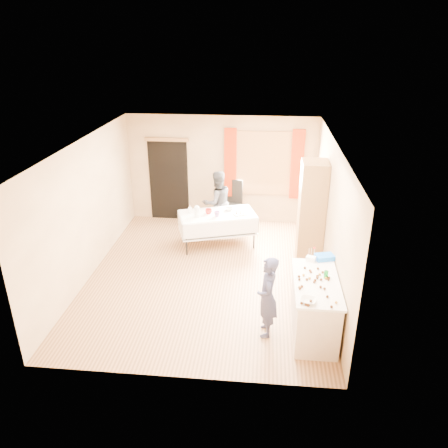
# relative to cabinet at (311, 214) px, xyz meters

# --- Properties ---
(floor) EXTENTS (4.50, 5.50, 0.02)m
(floor) POSITION_rel_cabinet_xyz_m (-1.99, -0.78, -1.07)
(floor) COLOR #9E7047
(floor) RESTS_ON ground
(ceiling) EXTENTS (4.50, 5.50, 0.02)m
(ceiling) POSITION_rel_cabinet_xyz_m (-1.99, -0.78, 1.55)
(ceiling) COLOR white
(ceiling) RESTS_ON floor
(wall_back) EXTENTS (4.50, 0.02, 2.60)m
(wall_back) POSITION_rel_cabinet_xyz_m (-1.99, 1.98, 0.24)
(wall_back) COLOR tan
(wall_back) RESTS_ON floor
(wall_front) EXTENTS (4.50, 0.02, 2.60)m
(wall_front) POSITION_rel_cabinet_xyz_m (-1.99, -3.54, 0.24)
(wall_front) COLOR tan
(wall_front) RESTS_ON floor
(wall_left) EXTENTS (0.02, 5.50, 2.60)m
(wall_left) POSITION_rel_cabinet_xyz_m (-4.25, -0.78, 0.24)
(wall_left) COLOR tan
(wall_left) RESTS_ON floor
(wall_right) EXTENTS (0.02, 5.50, 2.60)m
(wall_right) POSITION_rel_cabinet_xyz_m (0.27, -0.78, 0.24)
(wall_right) COLOR tan
(wall_right) RESTS_ON floor
(window_frame) EXTENTS (1.32, 0.06, 1.52)m
(window_frame) POSITION_rel_cabinet_xyz_m (-0.99, 1.94, 0.44)
(window_frame) COLOR olive
(window_frame) RESTS_ON wall_back
(window_pane) EXTENTS (1.20, 0.02, 1.40)m
(window_pane) POSITION_rel_cabinet_xyz_m (-0.99, 1.92, 0.44)
(window_pane) COLOR white
(window_pane) RESTS_ON wall_back
(curtain_left) EXTENTS (0.28, 0.06, 1.65)m
(curtain_left) POSITION_rel_cabinet_xyz_m (-1.77, 1.89, 0.44)
(curtain_left) COLOR #AC2203
(curtain_left) RESTS_ON wall_back
(curtain_right) EXTENTS (0.28, 0.06, 1.65)m
(curtain_right) POSITION_rel_cabinet_xyz_m (-0.21, 1.89, 0.44)
(curtain_right) COLOR #AC2203
(curtain_right) RESTS_ON wall_back
(doorway) EXTENTS (0.95, 0.04, 2.00)m
(doorway) POSITION_rel_cabinet_xyz_m (-3.29, 1.95, -0.06)
(doorway) COLOR black
(doorway) RESTS_ON floor
(door_lintel) EXTENTS (1.05, 0.06, 0.08)m
(door_lintel) POSITION_rel_cabinet_xyz_m (-3.29, 1.92, 0.96)
(door_lintel) COLOR olive
(door_lintel) RESTS_ON wall_back
(cabinet) EXTENTS (0.50, 0.60, 2.12)m
(cabinet) POSITION_rel_cabinet_xyz_m (0.00, 0.00, 0.00)
(cabinet) COLOR brown
(cabinet) RESTS_ON floor
(counter) EXTENTS (0.68, 1.44, 0.91)m
(counter) POSITION_rel_cabinet_xyz_m (-0.10, -2.33, -0.61)
(counter) COLOR beige
(counter) RESTS_ON floor
(party_table) EXTENTS (1.81, 1.30, 0.75)m
(party_table) POSITION_rel_cabinet_xyz_m (-1.93, 0.56, -0.61)
(party_table) COLOR black
(party_table) RESTS_ON floor
(chair) EXTENTS (0.56, 0.56, 1.11)m
(chair) POSITION_rel_cabinet_xyz_m (-1.74, 1.69, -0.73)
(chair) COLOR black
(chair) RESTS_ON floor
(girl) EXTENTS (0.50, 0.35, 1.33)m
(girl) POSITION_rel_cabinet_xyz_m (-0.83, -2.44, -0.39)
(girl) COLOR #232546
(girl) RESTS_ON floor
(woman) EXTENTS (1.23, 1.21, 1.49)m
(woman) POSITION_rel_cabinet_xyz_m (-2.01, 1.23, -0.31)
(woman) COLOR black
(woman) RESTS_ON floor
(soda_can) EXTENTS (0.08, 0.08, 0.12)m
(soda_can) POSITION_rel_cabinet_xyz_m (0.04, -2.21, -0.09)
(soda_can) COLOR #0D781E
(soda_can) RESTS_ON counter
(mixing_bowl) EXTENTS (0.33, 0.33, 0.05)m
(mixing_bowl) POSITION_rel_cabinet_xyz_m (-0.27, -2.89, -0.12)
(mixing_bowl) COLOR white
(mixing_bowl) RESTS_ON counter
(foam_block) EXTENTS (0.18, 0.15, 0.08)m
(foam_block) POSITION_rel_cabinet_xyz_m (-0.14, -1.69, -0.11)
(foam_block) COLOR white
(foam_block) RESTS_ON counter
(blue_basket) EXTENTS (0.34, 0.27, 0.08)m
(blue_basket) POSITION_rel_cabinet_xyz_m (0.09, -1.60, -0.11)
(blue_basket) COLOR blue
(blue_basket) RESTS_ON counter
(pitcher) EXTENTS (0.12, 0.12, 0.22)m
(pitcher) POSITION_rel_cabinet_xyz_m (-2.34, 0.34, -0.20)
(pitcher) COLOR silver
(pitcher) RESTS_ON party_table
(cup_red) EXTENTS (0.27, 0.27, 0.11)m
(cup_red) POSITION_rel_cabinet_xyz_m (-2.12, 0.53, -0.25)
(cup_red) COLOR red
(cup_red) RESTS_ON party_table
(cup_rainbow) EXTENTS (0.15, 0.15, 0.12)m
(cup_rainbow) POSITION_rel_cabinet_xyz_m (-1.92, 0.39, -0.25)
(cup_rainbow) COLOR red
(cup_rainbow) RESTS_ON party_table
(small_bowl) EXTENTS (0.33, 0.33, 0.05)m
(small_bowl) POSITION_rel_cabinet_xyz_m (-1.70, 0.77, -0.28)
(small_bowl) COLOR white
(small_bowl) RESTS_ON party_table
(pastry_tray) EXTENTS (0.34, 0.30, 0.02)m
(pastry_tray) POSITION_rel_cabinet_xyz_m (-1.44, 0.57, -0.30)
(pastry_tray) COLOR white
(pastry_tray) RESTS_ON party_table
(bottle) EXTENTS (0.12, 0.12, 0.17)m
(bottle) POSITION_rel_cabinet_xyz_m (-2.53, 0.54, -0.22)
(bottle) COLOR white
(bottle) RESTS_ON party_table
(cake_balls) EXTENTS (0.52, 1.09, 0.04)m
(cake_balls) POSITION_rel_cabinet_xyz_m (-0.14, -2.42, -0.13)
(cake_balls) COLOR #3F2314
(cake_balls) RESTS_ON counter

